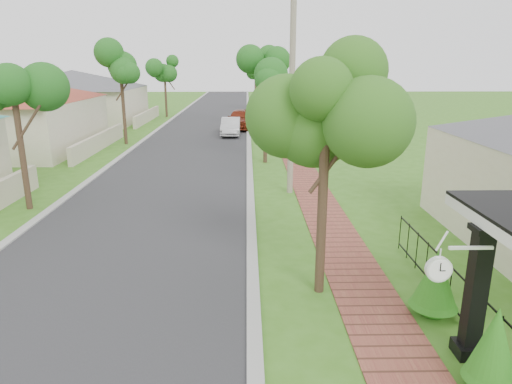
# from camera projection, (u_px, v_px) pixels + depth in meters

# --- Properties ---
(ground) EXTENTS (160.00, 160.00, 0.00)m
(ground) POSITION_uv_depth(u_px,v_px,m) (222.00, 327.00, 9.25)
(ground) COLOR #386C19
(ground) RESTS_ON ground
(road) EXTENTS (7.00, 120.00, 0.02)m
(road) POSITION_uv_depth(u_px,v_px,m) (191.00, 149.00, 28.43)
(road) COLOR #28282B
(road) RESTS_ON ground
(kerb_right) EXTENTS (0.30, 120.00, 0.10)m
(kerb_right) POSITION_uv_depth(u_px,v_px,m) (249.00, 149.00, 28.50)
(kerb_right) COLOR #9E9E99
(kerb_right) RESTS_ON ground
(kerb_left) EXTENTS (0.30, 120.00, 0.10)m
(kerb_left) POSITION_uv_depth(u_px,v_px,m) (132.00, 149.00, 28.36)
(kerb_left) COLOR #9E9E99
(kerb_left) RESTS_ON ground
(sidewalk) EXTENTS (1.50, 120.00, 0.03)m
(sidewalk) POSITION_uv_depth(u_px,v_px,m) (290.00, 149.00, 28.55)
(sidewalk) COLOR brown
(sidewalk) RESTS_ON ground
(porch_post) EXTENTS (0.48, 0.48, 2.52)m
(porch_post) POSITION_uv_depth(u_px,v_px,m) (475.00, 300.00, 8.07)
(porch_post) COLOR black
(porch_post) RESTS_ON ground
(picket_fence) EXTENTS (0.03, 8.02, 1.00)m
(picket_fence) POSITION_uv_depth(u_px,v_px,m) (464.00, 301.00, 9.20)
(picket_fence) COLOR black
(picket_fence) RESTS_ON ground
(street_trees) EXTENTS (10.70, 37.65, 5.89)m
(street_trees) POSITION_uv_depth(u_px,v_px,m) (201.00, 72.00, 33.79)
(street_trees) COLOR #382619
(street_trees) RESTS_ON ground
(hedge_row) EXTENTS (0.88, 4.81, 2.22)m
(hedge_row) POSITION_uv_depth(u_px,v_px,m) (487.00, 335.00, 7.48)
(hedge_row) COLOR #296714
(hedge_row) RESTS_ON ground
(far_house_grey) EXTENTS (15.56, 15.56, 4.60)m
(far_house_grey) POSITION_uv_depth(u_px,v_px,m) (75.00, 96.00, 41.04)
(far_house_grey) COLOR beige
(far_house_grey) RESTS_ON ground
(parked_car_red) EXTENTS (2.67, 4.95, 1.60)m
(parked_car_red) POSITION_uv_depth(u_px,v_px,m) (241.00, 119.00, 37.00)
(parked_car_red) COLOR maroon
(parked_car_red) RESTS_ON ground
(parked_car_white) EXTENTS (1.38, 3.90, 1.28)m
(parked_car_white) POSITION_uv_depth(u_px,v_px,m) (231.00, 127.00, 33.71)
(parked_car_white) COLOR silver
(parked_car_white) RESTS_ON ground
(near_tree) EXTENTS (2.06, 2.06, 5.29)m
(near_tree) POSITION_uv_depth(u_px,v_px,m) (326.00, 110.00, 9.59)
(near_tree) COLOR #382619
(near_tree) RESTS_ON ground
(utility_pole) EXTENTS (1.20, 0.24, 7.98)m
(utility_pole) POSITION_uv_depth(u_px,v_px,m) (292.00, 93.00, 17.81)
(utility_pole) COLOR gray
(utility_pole) RESTS_ON ground
(station_clock) EXTENTS (1.07, 0.13, 0.61)m
(station_clock) POSITION_uv_depth(u_px,v_px,m) (441.00, 267.00, 7.44)
(station_clock) COLOR white
(station_clock) RESTS_ON ground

